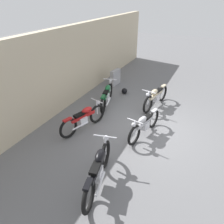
{
  "coord_description": "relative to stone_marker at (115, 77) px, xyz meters",
  "views": [
    {
      "loc": [
        -6.49,
        -1.61,
        4.3
      ],
      "look_at": [
        -0.32,
        1.27,
        0.55
      ],
      "focal_mm": 35.05,
      "sensor_mm": 36.0,
      "label": 1
    }
  ],
  "objects": [
    {
      "name": "building_wall",
      "position": [
        -3.4,
        0.94,
        1.19
      ],
      "size": [
        18.0,
        0.3,
        3.17
      ],
      "primitive_type": "cube",
      "color": "beige",
      "rests_on": "ground_plane"
    },
    {
      "name": "motorcycle_red",
      "position": [
        -4.37,
        -0.77,
        0.05
      ],
      "size": [
        1.98,
        0.82,
        0.92
      ],
      "rotation": [
        0.0,
        0.0,
        -0.3
      ],
      "color": "black",
      "rests_on": "ground_plane"
    },
    {
      "name": "ground_plane",
      "position": [
        -3.4,
        -2.82,
        -0.4
      ],
      "size": [
        40.0,
        40.0,
        0.0
      ],
      "primitive_type": "plane",
      "color": "slate"
    },
    {
      "name": "motorcycle_green",
      "position": [
        -2.35,
        -0.66,
        0.07
      ],
      "size": [
        2.1,
        0.77,
        0.96
      ],
      "rotation": [
        0.0,
        0.0,
        0.25
      ],
      "color": "black",
      "rests_on": "ground_plane"
    },
    {
      "name": "helmet",
      "position": [
        -0.9,
        -0.88,
        -0.26
      ],
      "size": [
        0.28,
        0.28,
        0.28
      ],
      "primitive_type": "sphere",
      "color": "black",
      "rests_on": "ground_plane"
    },
    {
      "name": "motorcycle_black",
      "position": [
        -6.4,
        -2.42,
        0.09
      ],
      "size": [
        2.2,
        0.75,
        1.0
      ],
      "rotation": [
        0.0,
        0.0,
        0.21
      ],
      "color": "black",
      "rests_on": "ground_plane"
    },
    {
      "name": "motorcycle_cream",
      "position": [
        -1.6,
        -2.56,
        0.06
      ],
      "size": [
        2.08,
        0.68,
        0.95
      ],
      "rotation": [
        0.0,
        0.0,
        2.94
      ],
      "color": "black",
      "rests_on": "ground_plane"
    },
    {
      "name": "stone_marker",
      "position": [
        0.0,
        0.0,
        0.0
      ],
      "size": [
        0.74,
        0.28,
        0.79
      ],
      "primitive_type": "cube",
      "rotation": [
        0.0,
        0.0,
        -0.11
      ],
      "color": "#9E9EA3",
      "rests_on": "ground_plane"
    },
    {
      "name": "motorcycle_silver",
      "position": [
        -3.85,
        -2.79,
        0.03
      ],
      "size": [
        1.95,
        0.66,
        0.89
      ],
      "rotation": [
        0.0,
        0.0,
        2.93
      ],
      "color": "black",
      "rests_on": "ground_plane"
    }
  ]
}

